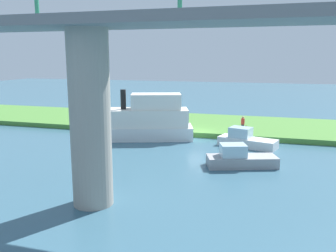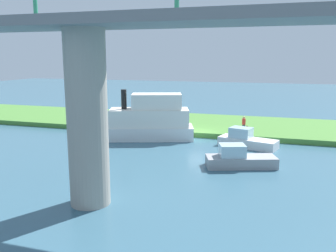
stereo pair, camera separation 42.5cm
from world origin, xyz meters
TOP-DOWN VIEW (x-y plane):
  - ground_plane at (0.00, 0.00)m, footprint 160.00×160.00m
  - grassy_bank at (0.00, -6.00)m, footprint 80.00×12.00m
  - bridge_pylon at (1.34, 17.60)m, footprint 2.13×2.13m
  - bridge_span at (1.34, 17.58)m, footprint 59.59×4.30m
  - person_on_bank at (-4.69, -2.88)m, footprint 0.42×0.42m
  - mooring_post at (-5.20, -0.70)m, footprint 0.20×0.20m
  - motorboat_white at (4.00, 1.87)m, footprint 9.88×5.96m
  - riverboat_paddlewheel at (-5.54, 8.47)m, footprint 5.29×3.31m
  - houseboat_blue at (-5.45, 2.28)m, footprint 5.35×3.12m

SIDE VIEW (x-z plane):
  - ground_plane at x=0.00m, z-range 0.00..0.00m
  - grassy_bank at x=0.00m, z-range 0.00..0.50m
  - riverboat_paddlewheel at x=-5.54m, z-range -0.24..1.42m
  - houseboat_blue at x=-5.45m, z-range -0.24..1.44m
  - mooring_post at x=-5.20m, z-range 0.50..1.32m
  - person_on_bank at x=-4.69m, z-range 0.51..1.90m
  - motorboat_white at x=4.00m, z-range -0.62..4.17m
  - bridge_pylon at x=1.34m, z-range 0.00..9.26m
  - bridge_span at x=1.34m, z-range 8.13..11.38m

